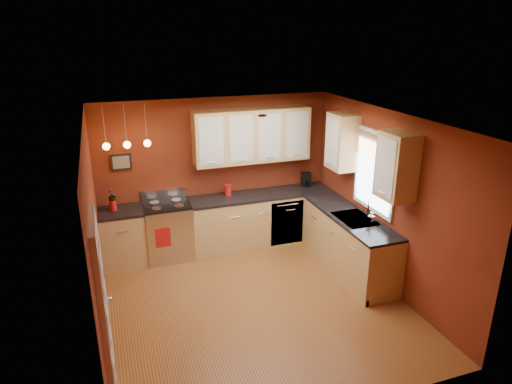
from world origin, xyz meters
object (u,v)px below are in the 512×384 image
object	(u,v)px
red_canister	(228,190)
soap_pump	(371,218)
sink	(355,220)
coffee_maker	(306,180)
gas_range	(168,230)

from	to	relation	value
red_canister	soap_pump	size ratio (longest dim) A/B	1.02
sink	red_canister	xyz separation A→B (m)	(-1.55, 1.61, 0.12)
coffee_maker	soap_pump	size ratio (longest dim) A/B	1.33
sink	gas_range	bearing A→B (deg)	150.22
soap_pump	red_canister	bearing A→B (deg)	131.76
red_canister	coffee_maker	world-z (taller)	coffee_maker
red_canister	sink	bearing A→B (deg)	-46.14
gas_range	soap_pump	size ratio (longest dim) A/B	6.02
sink	soap_pump	size ratio (longest dim) A/B	3.80
soap_pump	sink	bearing A→B (deg)	114.23
sink	coffee_maker	world-z (taller)	sink
gas_range	red_canister	world-z (taller)	red_canister
sink	red_canister	distance (m)	2.24
coffee_maker	soap_pump	bearing A→B (deg)	-69.15
coffee_maker	soap_pump	distance (m)	1.89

